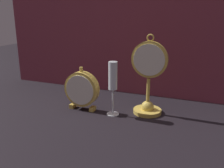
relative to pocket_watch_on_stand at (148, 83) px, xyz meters
The scene contains 5 objects.
ground_plane 0.22m from the pocket_watch_on_stand, 148.56° to the right, with size 4.00×4.00×0.00m, color black.
fabric_backdrop_drape 0.35m from the pocket_watch_on_stand, 123.79° to the left, with size 1.42×0.01×0.67m, color brown.
pocket_watch_on_stand is the anchor object (origin of this frame).
mantel_clock_silver 0.28m from the pocket_watch_on_stand, 166.22° to the right, with size 0.15×0.04×0.19m.
champagne_flute 0.15m from the pocket_watch_on_stand, 151.71° to the right, with size 0.05×0.05×0.22m.
Camera 1 is at (0.38, -0.87, 0.42)m, focal length 40.00 mm.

